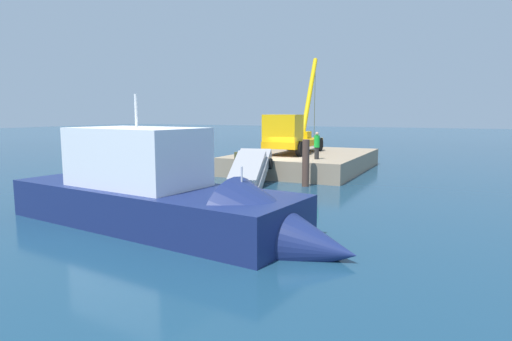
{
  "coord_description": "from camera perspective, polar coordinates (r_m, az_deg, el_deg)",
  "views": [
    {
      "loc": [
        24.66,
        10.09,
        4.04
      ],
      "look_at": [
        2.39,
        -0.61,
        0.73
      ],
      "focal_mm": 30.3,
      "sensor_mm": 36.0,
      "label": 1
    }
  ],
  "objects": [
    {
      "name": "ground",
      "position": [
        26.95,
        3.38,
        -1.0
      ],
      "size": [
        200.0,
        200.0,
        0.0
      ],
      "primitive_type": "plane",
      "color": "navy"
    },
    {
      "name": "dock",
      "position": [
        30.96,
        6.48,
        1.22
      ],
      "size": [
        11.59,
        8.16,
        1.21
      ],
      "primitive_type": "cube",
      "color": "gray",
      "rests_on": "ground"
    },
    {
      "name": "dock_worker",
      "position": [
        26.69,
        8.03,
        3.3
      ],
      "size": [
        0.34,
        0.34,
        1.66
      ],
      "color": "#252525",
      "rests_on": "dock"
    },
    {
      "name": "piling_mid",
      "position": [
        23.87,
        6.58,
        0.99
      ],
      "size": [
        0.39,
        0.39,
        2.59
      ],
      "primitive_type": "cylinder",
      "color": "brown",
      "rests_on": "ground"
    },
    {
      "name": "crane_truck",
      "position": [
        30.01,
        4.65,
        4.92
      ],
      "size": [
        10.24,
        2.73,
        7.36
      ],
      "color": "orange",
      "rests_on": "dock"
    },
    {
      "name": "piling_near",
      "position": [
        25.9,
        -2.5,
        0.57
      ],
      "size": [
        0.36,
        0.36,
        1.71
      ],
      "primitive_type": "cylinder",
      "color": "#4D4B2A",
      "rests_on": "ground"
    },
    {
      "name": "salvaged_car",
      "position": [
        23.75,
        -1.13,
        -0.59
      ],
      "size": [
        4.67,
        2.77,
        2.93
      ],
      "color": "#99999E",
      "rests_on": "ground"
    },
    {
      "name": "moored_yacht",
      "position": [
        15.02,
        -9.49,
        -5.67
      ],
      "size": [
        5.24,
        13.8,
        6.28
      ],
      "color": "navy",
      "rests_on": "ground"
    }
  ]
}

